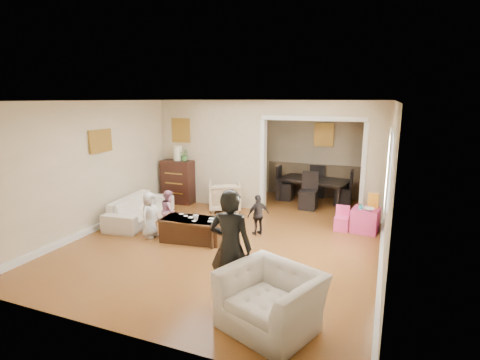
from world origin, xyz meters
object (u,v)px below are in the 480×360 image
at_px(cyan_cup, 361,207).
at_px(child_toddler, 258,215).
at_px(dining_table, 313,191).
at_px(child_kneel_a, 150,215).
at_px(coffee_table, 193,229).
at_px(play_table, 365,220).
at_px(armchair_back, 225,196).
at_px(armchair_front, 271,300).
at_px(adult_person, 230,248).
at_px(coffee_cup, 196,218).
at_px(table_lamp, 178,153).
at_px(sofa, 140,209).
at_px(dresser, 179,182).
at_px(child_kneel_b, 169,211).

bearing_deg(cyan_cup, child_toddler, -154.10).
bearing_deg(dining_table, child_kneel_a, -113.08).
height_order(coffee_table, cyan_cup, cyan_cup).
relative_size(coffee_table, play_table, 2.27).
distance_m(armchair_back, armchair_front, 4.78).
bearing_deg(child_kneel_a, adult_person, -122.69).
bearing_deg(coffee_cup, dining_table, 66.91).
height_order(table_lamp, coffee_cup, table_lamp).
bearing_deg(table_lamp, coffee_cup, -52.82).
bearing_deg(armchair_front, armchair_back, 142.22).
xyz_separation_m(play_table, adult_person, (-1.47, -3.48, 0.53)).
height_order(armchair_back, play_table, armchair_back).
relative_size(sofa, child_kneel_a, 2.10).
bearing_deg(table_lamp, child_toddler, -28.67).
bearing_deg(cyan_cup, armchair_front, -100.99).
xyz_separation_m(adult_person, child_toddler, (-0.49, 2.53, -0.37)).
bearing_deg(table_lamp, sofa, -90.10).
xyz_separation_m(armchair_back, table_lamp, (-1.37, 0.18, 0.94)).
height_order(sofa, dresser, dresser).
relative_size(coffee_table, dining_table, 0.66).
height_order(table_lamp, adult_person, adult_person).
relative_size(play_table, child_kneel_a, 0.56).
relative_size(sofa, coffee_cup, 17.19).
relative_size(play_table, child_toddler, 0.62).
xyz_separation_m(child_kneel_a, child_toddler, (1.90, 0.90, -0.04)).
bearing_deg(dresser, armchair_back, -7.29).
relative_size(play_table, adult_person, 0.32).
height_order(sofa, armchair_front, armchair_front).
bearing_deg(child_kneel_b, sofa, 44.65).
distance_m(table_lamp, child_toddler, 3.16).
bearing_deg(child_kneel_a, sofa, 47.92).
distance_m(table_lamp, dining_table, 3.61).
height_order(coffee_cup, child_kneel_a, child_kneel_a).
bearing_deg(child_kneel_a, armchair_front, -121.04).
distance_m(dresser, dining_table, 3.48).
bearing_deg(armchair_front, table_lamp, 153.22).
relative_size(sofa, adult_person, 1.21).
xyz_separation_m(table_lamp, child_kneel_b, (0.91, -1.90, -0.86)).
distance_m(armchair_front, coffee_cup, 2.92).
height_order(armchair_front, cyan_cup, armchair_front).
distance_m(coffee_table, play_table, 3.45).
bearing_deg(dresser, table_lamp, 0.00).
distance_m(sofa, armchair_back, 2.00).
xyz_separation_m(coffee_table, coffee_cup, (0.10, -0.05, 0.26)).
bearing_deg(dining_table, sofa, -126.89).
height_order(play_table, child_kneel_b, child_kneel_b).
bearing_deg(armchair_back, dresser, -32.49).
height_order(cyan_cup, dining_table, dining_table).
bearing_deg(child_kneel_b, adult_person, -161.28).
distance_m(armchair_back, child_toddler, 1.82).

